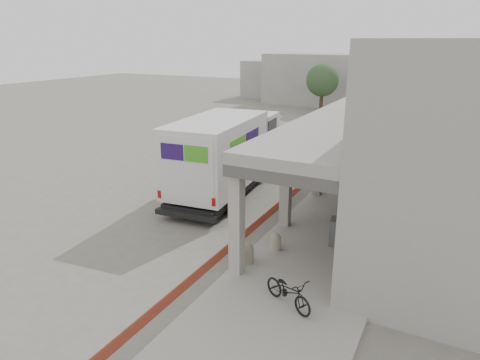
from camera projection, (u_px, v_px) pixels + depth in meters
The scene contains 13 objects.
ground at pixel (231, 222), 17.18m from camera, with size 120.00×120.00×0.00m, color #646055.
bike_lane_stripe at pixel (274, 209), 18.43m from camera, with size 0.35×40.00×0.01m, color #5D1F12.
sidewalk at pixel (329, 241), 15.41m from camera, with size 4.40×28.00×0.12m, color gray.
transit_building at pixel (436, 134), 16.93m from camera, with size 7.60×17.00×7.00m.
distant_backdrop at pixel (362, 80), 47.84m from camera, with size 28.00×10.00×6.50m.
tree_left at pixel (322, 80), 41.99m from camera, with size 3.20×3.20×4.80m.
tree_mid at pixel (400, 82), 40.61m from camera, with size 3.20×3.20×4.80m.
fedex_truck at pixel (227, 152), 20.00m from camera, with size 3.52×8.90×3.70m.
bench at pixel (368, 222), 16.18m from camera, with size 0.57×1.62×0.37m.
bollard_near at pixel (247, 252), 13.77m from camera, with size 0.44×0.44×0.66m.
bollard_far at pixel (276, 241), 14.62m from camera, with size 0.39×0.39×0.58m.
utility_cabinet at pixel (336, 231), 14.92m from camera, with size 0.43×0.57×0.95m, color slate.
bicycle_black at pixel (288, 291), 11.44m from camera, with size 0.59×1.70×0.89m, color black.
Camera 1 is at (7.59, -13.86, 6.97)m, focal length 32.00 mm.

